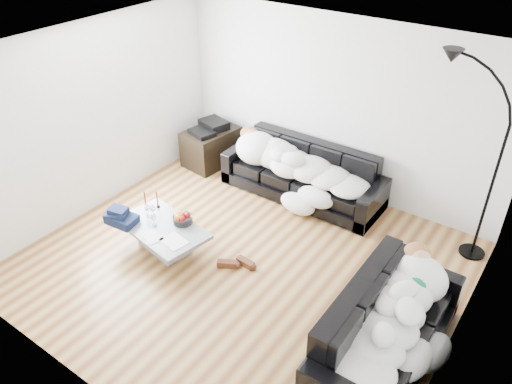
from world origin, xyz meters
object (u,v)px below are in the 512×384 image
Objects in this scene: sofa_back at (302,173)px; wine_glass_a at (153,211)px; coffee_table at (164,237)px; shoes at (236,263)px; sleeper_right at (392,311)px; floor_lamp at (494,180)px; av_cabinet at (211,147)px; sofa_right at (388,328)px; wine_glass_b at (148,211)px; candle_left at (145,199)px; sleeper_back at (302,160)px; fruit_bowl at (183,218)px; candle_right at (157,200)px; wine_glass_c at (154,220)px; stereo at (210,126)px.

sofa_back is 2.27m from wine_glass_a.
coffee_table is 1.01m from shoes.
sleeper_right is 2.25m from floor_lamp.
coffee_table is 2.85× the size of shoes.
av_cabinet reaches higher than coffee_table.
sofa_right is 3.24m from wine_glass_a.
wine_glass_b reaches higher than coffee_table.
sofa_right is 1.71× the size of coffee_table.
floor_lamp reaches higher than sleeper_right.
shoes is (1.45, 0.06, -0.42)m from candle_left.
wine_glass_a is at bearing -117.79° from sleeper_back.
coffee_table is 6.74× the size of wine_glass_b.
shoes is at bearing 2.33° from candle_left.
sleeper_right is at bearing -24.42° from shoes.
av_cabinet is at bearing 114.14° from coffee_table.
wine_glass_b is (-1.11, -2.00, -0.19)m from sleeper_back.
wine_glass_b is at bearing -154.46° from wine_glass_a.
fruit_bowl reaches higher than shoes.
floor_lamp is (3.63, 1.92, 0.63)m from candle_right.
sleeper_back is 4.91× the size of shoes.
sleeper_right is 1.46× the size of coffee_table.
sleeper_right is 3.37m from candle_right.
shoes is 3.21m from floor_lamp.
fruit_bowl is 3.77m from floor_lamp.
av_cabinet reaches higher than wine_glass_a.
sofa_back is 5.80× the size of shoes.
sleeper_back is 11.31× the size of wine_glass_c.
av_cabinet is at bearing 158.86° from floor_lamp.
coffee_table is 1.36× the size of av_cabinet.
sleeper_back reaches higher than sofa_right.
shoes is at bearing 7.67° from wine_glass_a.
floor_lamp is at bearing 28.05° from candle_left.
sofa_back is 3.04m from sleeper_right.
sleeper_back is 11.60× the size of wine_glass_b.
fruit_bowl is at bearing -109.28° from sleeper_back.
av_cabinet is 0.40× the size of floor_lamp.
av_cabinet is at bearing 178.38° from sleeper_back.
wine_glass_b is at bearing -37.10° from candle_left.
candle_right is (0.14, 0.09, 0.00)m from candle_left.
wine_glass_c reaches higher than shoes.
stereo is at bearing 120.22° from fruit_bowl.
sofa_back is at bearing 6.70° from av_cabinet.
sleeper_right reaches higher than sofa_right.
floor_lamp is (0.28, 2.18, 0.69)m from sofa_right.
candle_right is (-1.15, -1.77, -0.16)m from sleeper_back.
wine_glass_b is 0.42× the size of shoes.
sleeper_right is 9.61× the size of wine_glass_c.
shoes is at bearing -1.27° from candle_right.
sleeper_back is 1.72× the size of coffee_table.
floor_lamp reaches higher than coffee_table.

